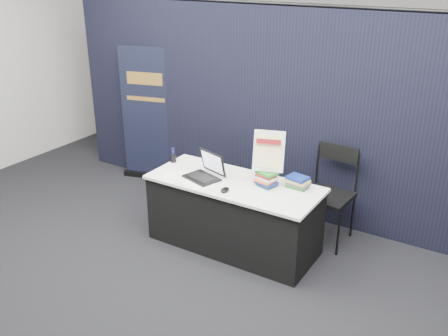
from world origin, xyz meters
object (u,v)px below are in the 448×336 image
pullup_banner (148,123)px  stacking_chair (329,191)px  display_table (234,214)px  book_stack_tall (266,179)px  laptop (204,172)px  book_stack_short (298,182)px  info_sign (269,152)px

pullup_banner → stacking_chair: 2.74m
display_table → book_stack_tall: (0.32, 0.10, 0.45)m
laptop → stacking_chair: (1.11, 0.73, -0.23)m
display_table → laptop: laptop is taller
book_stack_short → pullup_banner: (-2.53, 0.72, 0.00)m
display_table → info_sign: size_ratio=4.29×
book_stack_tall → stacking_chair: stacking_chair is taller
laptop → book_stack_short: bearing=34.1°
laptop → display_table: bearing=27.7°
book_stack_tall → stacking_chair: (0.47, 0.57, -0.25)m
book_stack_tall → stacking_chair: bearing=50.6°
stacking_chair → book_stack_tall: bearing=-125.1°
book_stack_tall → book_stack_short: book_stack_tall is taller
display_table → stacking_chair: size_ratio=1.73×
pullup_banner → display_table: bearing=-41.3°
book_stack_short → stacking_chair: (0.19, 0.44, -0.23)m
display_table → laptop: size_ratio=4.32×
pullup_banner → stacking_chair: size_ratio=1.75×
display_table → info_sign: (0.32, 0.13, 0.73)m
info_sign → laptop: bearing=177.5°
laptop → book_stack_short: laptop is taller
info_sign → stacking_chair: size_ratio=0.40×
info_sign → book_stack_tall: bearing=-108.7°
book_stack_short → book_stack_tall: bearing=-155.3°
book_stack_short → pullup_banner: pullup_banner is taller
laptop → info_sign: info_sign is taller
laptop → pullup_banner: size_ratio=0.23×
book_stack_tall → pullup_banner: size_ratio=0.12×
book_stack_tall → pullup_banner: (-2.24, 0.85, -0.02)m
display_table → book_stack_tall: bearing=16.6°
info_sign → stacking_chair: bearing=30.4°
display_table → stacking_chair: (0.79, 0.67, 0.20)m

